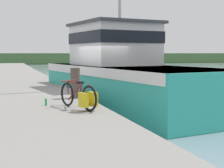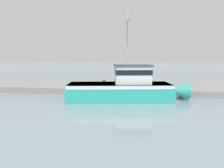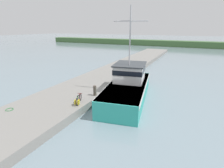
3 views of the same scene
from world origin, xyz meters
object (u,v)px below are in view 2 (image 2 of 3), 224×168
Objects in this scene: water_bottle_on_curb at (94,86)px; fishing_boat_main at (125,87)px; mooring_post at (104,84)px; bicycle_touring at (85,85)px.

fishing_boat_main is at bearing 47.46° from water_bottle_on_curb.
mooring_post is 1.83m from water_bottle_on_curb.
fishing_boat_main is 3.63m from mooring_post.
mooring_post reaches higher than water_bottle_on_curb.
bicycle_touring is at bearing -130.08° from fishing_boat_main.
bicycle_touring is 1.28m from water_bottle_on_curb.
mooring_post is 5.02× the size of water_bottle_on_curb.
water_bottle_on_curb is at bearing 110.26° from bicycle_touring.
fishing_boat_main reaches higher than water_bottle_on_curb.
mooring_post is at bearing 62.51° from bicycle_touring.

